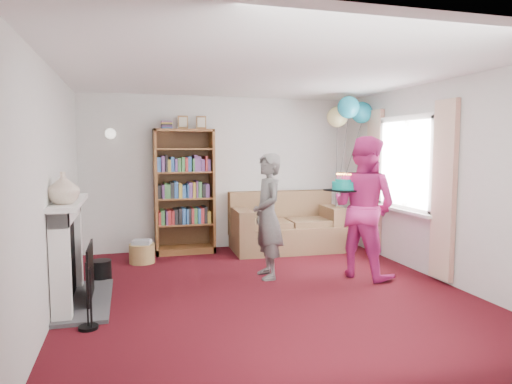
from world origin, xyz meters
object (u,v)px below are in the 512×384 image
object	(u,v)px
bookcase	(184,193)
person_magenta	(364,207)
person_striped	(268,216)
birthday_cake	(344,186)
sofa	(285,228)

from	to	relation	value
bookcase	person_magenta	size ratio (longest dim) A/B	1.19
person_striped	birthday_cake	distance (m)	1.04
person_magenta	bookcase	bearing A→B (deg)	15.15
person_striped	person_magenta	bearing A→B (deg)	77.68
bookcase	sofa	bearing A→B (deg)	-8.03
bookcase	sofa	xyz separation A→B (m)	(1.63, -0.23, -0.61)
bookcase	person_magenta	bearing A→B (deg)	-43.79
bookcase	person_magenta	distance (m)	2.88
person_magenta	person_striped	bearing A→B (deg)	46.32
birthday_cake	sofa	bearing A→B (deg)	94.89
sofa	person_magenta	xyz separation A→B (m)	(0.45, -1.76, 0.56)
person_striped	birthday_cake	bearing A→B (deg)	72.60
birthday_cake	person_striped	bearing A→B (deg)	162.31
person_magenta	birthday_cake	bearing A→B (deg)	63.03
bookcase	birthday_cake	size ratio (longest dim) A/B	5.86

